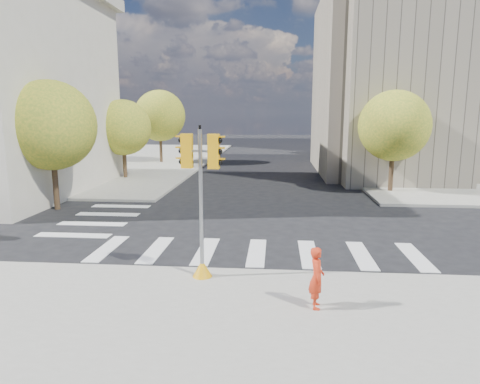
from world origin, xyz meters
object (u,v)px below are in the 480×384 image
Objects in this scene: photographer at (317,278)px; lamp_far at (351,115)px; lamp_near at (386,116)px; traffic_signal at (201,215)px.

lamp_far is at bearing -11.40° from photographer.
lamp_near is 5.32× the size of photographer.
traffic_signal is at bearing -106.28° from lamp_far.
lamp_near and lamp_far have the same top height.
lamp_far is (0.00, 14.00, 0.00)m from lamp_near.
photographer is (-6.46, -34.46, -3.67)m from lamp_far.
traffic_signal is at bearing 59.87° from photographer.
traffic_signal is (-9.56, -32.72, -2.60)m from lamp_far.
traffic_signal is (-9.56, -18.72, -2.60)m from lamp_near.
photographer is at bearing -107.52° from lamp_near.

